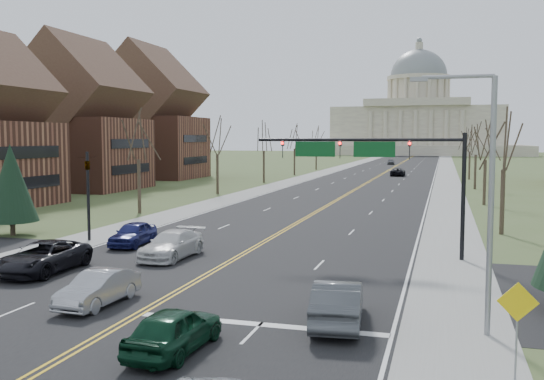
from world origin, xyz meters
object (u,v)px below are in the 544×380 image
Objects in this scene: signal_mast at (373,158)px; warn_sign at (517,312)px; street_light at (483,187)px; car_nb_inner_lead at (174,329)px; car_sb_outer_lead at (43,257)px; car_nb_outer_lead at (338,302)px; signal_left at (88,186)px; car_sb_inner_lead at (98,288)px; car_sb_outer_second at (133,234)px; car_far_nb at (398,172)px; car_far_sb at (391,162)px; car_sb_inner_second at (172,245)px.

warn_sign is at bearing -70.93° from signal_mast.
street_light is at bearing 100.75° from warn_sign.
car_nb_inner_lead is 14.48m from car_sb_outer_lead.
signal_mast is 2.43× the size of car_nb_outer_lead.
car_nb_inner_lead is 6.31m from car_nb_outer_lead.
signal_mast is 19.06m from signal_left.
car_sb_outer_lead reaches higher than car_nb_inner_lead.
car_sb_inner_lead is (-15.71, 3.71, -1.30)m from warn_sign.
car_sb_inner_lead is at bearing -34.88° from car_nb_inner_lead.
car_far_nb is (11.06, 77.99, -0.03)m from car_sb_outer_second.
car_far_nb is at bearing -93.29° from car_nb_outer_lead.
car_nb_outer_lead is at bearing -91.56° from car_far_sb.
car_sb_inner_second is at bearing 141.48° from warn_sign.
car_sb_inner_second reaches higher than car_sb_inner_lead.
signal_mast is 19.20m from car_nb_inner_lead.
street_light is at bearing -13.07° from car_sb_outer_lead.
warn_sign is 0.67× the size of car_sb_inner_lead.
car_sb_outer_lead is (-21.01, 4.32, -4.42)m from street_light.
car_sb_outer_second is at bearing -45.68° from car_nb_outer_lead.
car_far_nb is at bearing 93.04° from signal_mast.
car_sb_inner_lead is 9.97m from car_sb_inner_second.
car_sb_inner_lead is 7.63m from car_sb_outer_lead.
signal_mast is 2.76× the size of car_far_sb.
car_far_sb reaches higher than car_sb_inner_lead.
street_light reaches higher than car_nb_outer_lead.
car_sb_outer_lead is 8.32m from car_sb_outer_second.
signal_left is 1.36× the size of car_far_sb.
car_far_nb is at bearing 95.92° from street_light.
car_nb_outer_lead is at bearing -17.13° from car_sb_outer_lead.
street_light reaches higher than car_sb_inner_lead.
signal_left is 23.44m from car_nb_inner_lead.
warn_sign reaches higher than car_sb_inner_lead.
car_nb_outer_lead reaches higher than car_sb_inner_lead.
signal_left is at bearing -41.47° from car_nb_outer_lead.
street_light is 5.20m from warn_sign.
signal_mast reaches higher than car_nb_outer_lead.
car_far_nb is (5.56, 90.92, 0.02)m from car_sb_inner_lead.
signal_left is at bearing 79.87° from car_far_nb.
car_sb_outer_lead is 1.07× the size of car_sb_inner_second.
warn_sign is (25.00, -17.52, -1.70)m from signal_left.
car_sb_outer_lead reaches higher than car_sb_outer_second.
signal_left is at bearing 180.00° from signal_mast.
car_sb_outer_lead is at bearing -98.27° from car_far_sb.
car_sb_inner_second is 5.16m from car_sb_outer_second.
signal_mast is 2.77× the size of car_nb_inner_lead.
signal_left is 1.14× the size of car_far_nb.
car_far_sb is at bearing -92.08° from car_nb_outer_lead.
car_sb_inner_lead is 138.56m from car_far_sb.
car_nb_inner_lead is at bearing -154.61° from street_light.
car_far_sb is at bearing 92.73° from car_sb_inner_lead.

